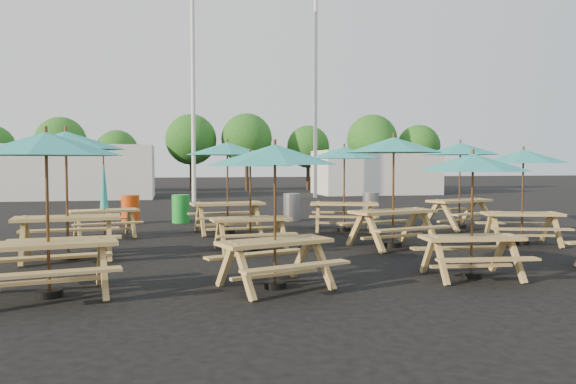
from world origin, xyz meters
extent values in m
plane|color=black|center=(0.00, 0.00, 0.00)|extent=(120.00, 120.00, 0.00)
cube|color=#A37E48|center=(-4.72, -4.81, 0.75)|extent=(1.92, 1.05, 0.06)
cube|color=#A37E48|center=(-4.60, -5.46, 0.45)|extent=(1.83, 0.60, 0.04)
cube|color=#A37E48|center=(-4.85, -4.15, 0.45)|extent=(1.83, 0.60, 0.04)
cylinder|color=black|center=(-4.72, -4.81, 0.05)|extent=(0.36, 0.36, 0.10)
cylinder|color=brown|center=(-4.72, -4.81, 1.16)|extent=(0.04, 0.04, 2.32)
cone|color=teal|center=(-4.72, -4.81, 2.14)|extent=(2.44, 2.44, 0.32)
cube|color=#A37E48|center=(-5.02, -1.60, 0.81)|extent=(2.04, 0.99, 0.07)
cube|color=#A37E48|center=(-4.94, -2.32, 0.49)|extent=(1.98, 0.50, 0.04)
cube|color=#A37E48|center=(-5.11, -0.89, 0.49)|extent=(1.98, 0.50, 0.04)
cylinder|color=black|center=(-5.02, -1.60, 0.05)|extent=(0.39, 0.39, 0.11)
cylinder|color=brown|center=(-5.02, -1.60, 1.25)|extent=(0.05, 0.05, 2.51)
cone|color=teal|center=(-5.02, -1.60, 2.31)|extent=(2.48, 2.48, 0.35)
cube|color=#A37E48|center=(-4.69, 1.55, 0.68)|extent=(1.76, 1.05, 0.05)
cube|color=#A37E48|center=(-4.54, 0.97, 0.41)|extent=(1.65, 0.65, 0.04)
cube|color=#A37E48|center=(-4.85, 2.13, 0.41)|extent=(1.65, 0.65, 0.04)
cylinder|color=black|center=(-4.69, 1.55, 0.05)|extent=(0.33, 0.33, 0.09)
cylinder|color=brown|center=(-4.69, 1.55, 1.05)|extent=(0.04, 0.04, 2.10)
cone|color=teal|center=(-4.69, 1.55, 1.42)|extent=(0.20, 0.20, 1.37)
cube|color=#A37E48|center=(-1.52, -4.90, 0.70)|extent=(1.82, 1.18, 0.06)
cube|color=#A37E48|center=(-1.32, -5.49, 0.43)|extent=(1.68, 0.78, 0.04)
cube|color=#A37E48|center=(-1.73, -4.31, 0.43)|extent=(1.68, 0.78, 0.04)
cylinder|color=black|center=(-1.52, -4.90, 0.05)|extent=(0.34, 0.34, 0.09)
cylinder|color=brown|center=(-1.52, -4.90, 1.09)|extent=(0.04, 0.04, 2.17)
cone|color=teal|center=(-1.52, -4.90, 2.00)|extent=(2.47, 2.47, 0.30)
cube|color=#A37E48|center=(-1.40, -1.31, 0.68)|extent=(1.72, 0.80, 0.06)
cube|color=#A37E48|center=(-1.34, -1.92, 0.42)|extent=(1.68, 0.38, 0.04)
cube|color=#A37E48|center=(-1.46, -0.71, 0.42)|extent=(1.68, 0.38, 0.04)
cylinder|color=black|center=(-1.40, -1.31, 0.05)|extent=(0.33, 0.33, 0.09)
cylinder|color=brown|center=(-1.40, -1.31, 1.06)|extent=(0.04, 0.04, 2.13)
cone|color=teal|center=(-1.40, -1.31, 1.96)|extent=(2.06, 2.06, 0.30)
cube|color=#A37E48|center=(-1.58, 1.85, 0.79)|extent=(1.99, 0.96, 0.06)
cube|color=#A37E48|center=(-1.49, 1.15, 0.48)|extent=(1.93, 0.48, 0.04)
cube|color=#A37E48|center=(-1.66, 2.54, 0.48)|extent=(1.93, 0.48, 0.04)
cylinder|color=black|center=(-1.58, 1.85, 0.05)|extent=(0.38, 0.38, 0.11)
cylinder|color=brown|center=(-1.58, 1.85, 1.22)|extent=(0.05, 0.05, 2.45)
cone|color=teal|center=(-1.58, 1.85, 2.25)|extent=(2.42, 2.42, 0.34)
cube|color=#A37E48|center=(1.75, -4.80, 0.66)|extent=(1.65, 0.77, 0.05)
cube|color=#A37E48|center=(1.70, -5.39, 0.40)|extent=(1.62, 0.37, 0.04)
cube|color=#A37E48|center=(1.81, -4.22, 0.40)|extent=(1.62, 0.37, 0.04)
cylinder|color=black|center=(1.75, -4.80, 0.04)|extent=(0.32, 0.32, 0.09)
cylinder|color=brown|center=(1.75, -4.80, 1.02)|extent=(0.04, 0.04, 2.05)
cone|color=teal|center=(1.75, -4.80, 1.89)|extent=(1.99, 1.99, 0.28)
cube|color=#A37E48|center=(1.80, -1.37, 0.79)|extent=(2.06, 1.24, 0.06)
cube|color=#A37E48|center=(1.99, -2.06, 0.48)|extent=(1.93, 0.78, 0.04)
cube|color=#A37E48|center=(1.61, -0.69, 0.48)|extent=(1.93, 0.78, 0.04)
cylinder|color=black|center=(1.80, -1.37, 0.05)|extent=(0.39, 0.39, 0.11)
cylinder|color=brown|center=(1.80, -1.37, 1.23)|extent=(0.05, 0.05, 2.47)
cone|color=teal|center=(1.80, -1.37, 2.27)|extent=(2.71, 2.71, 0.34)
cube|color=#A37E48|center=(1.60, 1.62, 0.75)|extent=(1.96, 1.22, 0.06)
cube|color=#A37E48|center=(1.40, 0.98, 0.46)|extent=(1.82, 0.78, 0.04)
cube|color=#A37E48|center=(1.80, 2.26, 0.46)|extent=(1.82, 0.78, 0.04)
cylinder|color=black|center=(1.60, 1.62, 0.05)|extent=(0.37, 0.37, 0.10)
cylinder|color=brown|center=(1.60, 1.62, 1.17)|extent=(0.04, 0.04, 2.34)
cone|color=teal|center=(1.60, 1.62, 2.16)|extent=(2.61, 2.61, 0.33)
cube|color=#A37E48|center=(4.84, -1.64, 0.71)|extent=(1.83, 1.08, 0.06)
cube|color=#A37E48|center=(4.68, -2.25, 0.43)|extent=(1.72, 0.67, 0.04)
cube|color=#A37E48|center=(5.00, -1.03, 0.43)|extent=(1.72, 0.67, 0.04)
cylinder|color=black|center=(4.84, -1.64, 0.05)|extent=(0.34, 0.34, 0.10)
cylinder|color=brown|center=(4.84, -1.64, 1.10)|extent=(0.04, 0.04, 2.20)
cone|color=teal|center=(4.84, -1.64, 2.03)|extent=(2.39, 2.39, 0.31)
cube|color=#A37E48|center=(5.03, 1.58, 0.79)|extent=(2.07, 1.34, 0.06)
cube|color=#A37E48|center=(5.26, 0.91, 0.48)|extent=(1.91, 0.88, 0.04)
cube|color=#A37E48|center=(4.80, 2.25, 0.48)|extent=(1.91, 0.88, 0.04)
cylinder|color=black|center=(5.03, 1.58, 0.05)|extent=(0.39, 0.39, 0.11)
cylinder|color=brown|center=(5.03, 1.58, 1.23)|extent=(0.05, 0.05, 2.47)
cone|color=teal|center=(5.03, 1.58, 2.28)|extent=(2.80, 2.80, 0.34)
cylinder|color=#D53F0C|center=(-4.30, 4.83, 0.44)|extent=(0.55, 0.55, 0.88)
cylinder|color=green|center=(-2.76, 4.69, 0.44)|extent=(0.55, 0.55, 0.88)
cylinder|color=gray|center=(0.77, 4.59, 0.44)|extent=(0.55, 0.55, 0.88)
cylinder|color=gray|center=(3.50, 4.71, 0.44)|extent=(0.55, 0.55, 0.88)
cylinder|color=silver|center=(-2.00, 14.00, 6.00)|extent=(0.20, 0.20, 12.00)
cylinder|color=silver|center=(4.50, 16.00, 6.00)|extent=(0.20, 0.20, 12.00)
cube|color=silver|center=(-8.00, 18.00, 1.40)|extent=(8.00, 4.00, 2.80)
cube|color=silver|center=(9.00, 19.00, 1.30)|extent=(7.00, 4.00, 2.60)
cylinder|color=#382314|center=(-9.74, 23.90, 1.07)|extent=(0.24, 0.24, 2.14)
sphere|color=#1E5919|center=(-9.74, 23.90, 3.16)|extent=(3.11, 3.11, 3.11)
cylinder|color=#382314|center=(-6.39, 23.65, 0.89)|extent=(0.24, 0.24, 1.78)
sphere|color=#1E5919|center=(-6.39, 23.65, 2.63)|extent=(2.59, 2.59, 2.59)
cylinder|color=#382314|center=(-1.75, 24.72, 1.16)|extent=(0.24, 0.24, 2.31)
sphere|color=#1E5919|center=(-1.75, 24.72, 3.41)|extent=(3.36, 3.36, 3.36)
cylinder|color=#382314|center=(1.90, 24.26, 1.17)|extent=(0.24, 0.24, 2.35)
sphere|color=#1E5919|center=(1.90, 24.26, 3.47)|extent=(3.41, 3.41, 3.41)
cylinder|color=#382314|center=(6.22, 24.67, 1.01)|extent=(0.24, 0.24, 2.02)
sphere|color=#1E5919|center=(6.22, 24.67, 2.98)|extent=(2.94, 2.94, 2.94)
cylinder|color=#382314|center=(10.23, 22.90, 1.16)|extent=(0.24, 0.24, 2.32)
sphere|color=#1E5919|center=(10.23, 22.90, 3.43)|extent=(3.38, 3.38, 3.38)
cylinder|color=#382314|center=(13.63, 22.92, 1.02)|extent=(0.24, 0.24, 2.03)
sphere|color=#1E5919|center=(13.63, 22.92, 3.00)|extent=(2.95, 2.95, 2.95)
camera|label=1|loc=(-3.02, -13.09, 1.88)|focal=35.00mm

